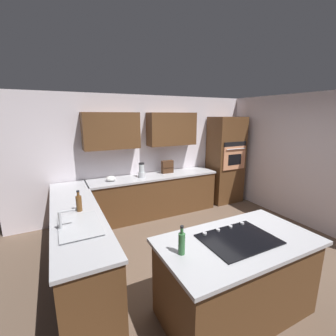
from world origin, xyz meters
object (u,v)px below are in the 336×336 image
Objects in this scene: wall_oven at (226,160)px; dish_soap_bottle at (79,203)px; cooktop at (238,239)px; sink_unit at (79,225)px; oil_bottle at (182,243)px; mixing_bowl at (111,179)px; blender at (142,171)px; spice_rack at (167,167)px.

dish_soap_bottle is at bearing 19.43° from wall_oven.
wall_oven is 2.81× the size of cooktop.
oil_bottle reaches higher than sink_unit.
mixing_bowl is (-0.78, -1.75, 0.03)m from sink_unit.
blender reaches higher than dish_soap_bottle.
wall_oven is 7.30× the size of dish_soap_bottle.
spice_rack is (-1.30, -0.10, 0.09)m from mixing_bowl.
sink_unit is 1.30m from oil_bottle.
wall_oven is at bearing -128.12° from cooktop.
sink_unit is 0.92× the size of cooktop.
mixing_bowl is 0.66× the size of dish_soap_bottle.
oil_bottle is at bearing 128.68° from sink_unit.
spice_rack is (-0.65, -0.10, 0.01)m from blender.
dish_soap_bottle is 1.67m from oil_bottle.
mixing_bowl is 1.31m from spice_rack.
blender is at bearing 180.00° from mixing_bowl.
wall_oven reaches higher than blender.
wall_oven is 3.99m from oil_bottle.
dish_soap_bottle is (1.41, -1.54, 0.11)m from cooktop.
blender is at bearing -129.30° from sink_unit.
wall_oven is at bearing -179.77° from mixing_bowl.
mixing_bowl is at bearing -76.11° from cooktop.
blender is at bearing -137.28° from dish_soap_bottle.
oil_bottle is (0.66, -0.05, 0.11)m from cooktop.
wall_oven reaches higher than oil_bottle.
wall_oven is 1.60m from spice_rack.
mixing_bowl is 0.67× the size of spice_rack.
cooktop is 2.67× the size of spice_rack.
spice_rack reaches higher than mixing_bowl.
mixing_bowl is (0.65, -0.00, -0.08)m from blender.
sink_unit is 2.27× the size of blender.
cooktop is 2.47× the size of blender.
spice_rack is 3.12m from oil_bottle.
spice_rack reaches higher than cooktop.
oil_bottle is (2.87, 2.77, -0.06)m from wall_oven.
wall_oven is 3.58m from cooktop.
dish_soap_bottle reaches higher than sink_unit.
sink_unit is at bearing 25.53° from wall_oven.
sink_unit is at bearing -35.65° from cooktop.
sink_unit is 0.49m from dish_soap_bottle.
cooktop is (2.21, 2.81, -0.16)m from wall_oven.
cooktop is 3.96× the size of mixing_bowl.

